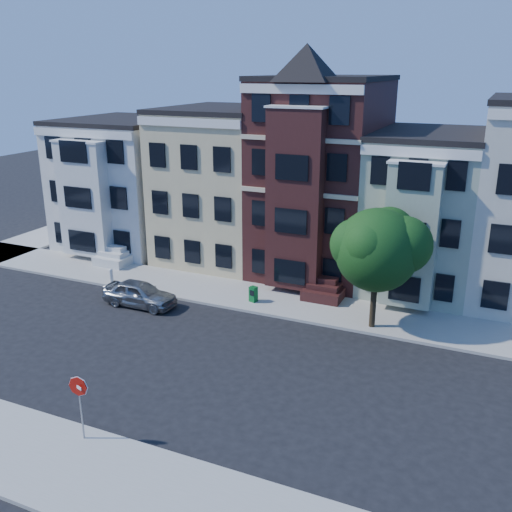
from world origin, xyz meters
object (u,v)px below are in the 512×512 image
at_px(street_tree, 377,256).
at_px(parked_car, 140,294).
at_px(newspaper_box, 253,294).
at_px(stop_sign, 80,404).
at_px(fire_hydrant, 111,277).

xyz_separation_m(street_tree, parked_car, (-12.58, -2.32, -3.24)).
relative_size(newspaper_box, stop_sign, 0.31).
bearing_deg(street_tree, newspaper_box, 175.83).
relative_size(street_tree, fire_hydrant, 10.52).
height_order(street_tree, fire_hydrant, street_tree).
distance_m(newspaper_box, stop_sign, 13.94).
distance_m(parked_car, stop_sign, 12.32).
xyz_separation_m(parked_car, newspaper_box, (5.70, 2.82, -0.14)).
xyz_separation_m(newspaper_box, fire_hydrant, (-9.21, -0.83, -0.08)).
relative_size(street_tree, parked_car, 1.79).
bearing_deg(parked_car, newspaper_box, -63.97).
relative_size(parked_car, stop_sign, 1.51).
relative_size(parked_car, fire_hydrant, 5.88).
distance_m(street_tree, newspaper_box, 7.68).
bearing_deg(newspaper_box, stop_sign, -75.67).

